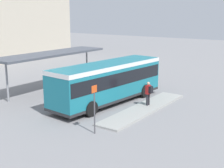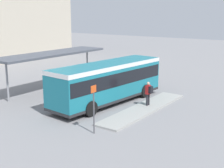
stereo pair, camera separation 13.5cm
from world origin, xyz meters
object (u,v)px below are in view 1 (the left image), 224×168
object	(u,v)px
bicycle_orange	(122,77)
platform_sign	(94,107)
bicycle_blue	(108,76)
pedestrian_waiting	(149,92)
city_bus	(108,80)
bicycle_black	(116,76)
potted_planter_near_shelter	(101,79)

from	to	relation	value
bicycle_orange	platform_sign	xyz separation A→B (m)	(-12.49, -6.46, 1.17)
bicycle_orange	bicycle_blue	xyz separation A→B (m)	(-0.21, 1.56, -0.02)
bicycle_orange	pedestrian_waiting	bearing A→B (deg)	-37.55
city_bus	bicycle_blue	xyz separation A→B (m)	(6.87, 5.04, -1.42)
city_bus	bicycle_blue	bearing A→B (deg)	41.20
bicycle_black	city_bus	bearing A→B (deg)	-66.42
bicycle_orange	bicycle_blue	world-z (taller)	bicycle_orange
city_bus	potted_planter_near_shelter	world-z (taller)	city_bus
pedestrian_waiting	bicycle_blue	size ratio (longest dim) A/B	1.02
bicycle_orange	bicycle_black	distance (m)	0.79
potted_planter_near_shelter	platform_sign	world-z (taller)	platform_sign
pedestrian_waiting	potted_planter_near_shelter	bearing A→B (deg)	-20.84
bicycle_orange	bicycle_blue	size ratio (longest dim) A/B	1.06
city_bus	bicycle_black	world-z (taller)	city_bus
pedestrian_waiting	bicycle_black	world-z (taller)	pedestrian_waiting
city_bus	bicycle_black	xyz separation A→B (m)	(7.21, 4.26, -1.45)
bicycle_black	bicycle_blue	bearing A→B (deg)	-163.11
bicycle_blue	platform_sign	bearing A→B (deg)	-61.05
city_bus	platform_sign	size ratio (longest dim) A/B	3.66
city_bus	bicycle_blue	world-z (taller)	city_bus
bicycle_blue	bicycle_orange	bearing A→B (deg)	3.45
city_bus	bicycle_orange	distance (m)	8.01
pedestrian_waiting	bicycle_orange	distance (m)	9.01
pedestrian_waiting	bicycle_blue	world-z (taller)	pedestrian_waiting
bicycle_orange	bicycle_black	size ratio (longest dim) A/B	1.16
pedestrian_waiting	bicycle_orange	bearing A→B (deg)	-37.83
bicycle_black	platform_sign	xyz separation A→B (m)	(-12.62, -7.24, 1.22)
city_bus	bicycle_orange	xyz separation A→B (m)	(7.08, 3.48, -1.40)
bicycle_blue	platform_sign	distance (m)	14.71
potted_planter_near_shelter	bicycle_blue	bearing A→B (deg)	22.82
bicycle_blue	potted_planter_near_shelter	xyz separation A→B (m)	(-2.47, -1.04, 0.21)
pedestrian_waiting	bicycle_orange	world-z (taller)	pedestrian_waiting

